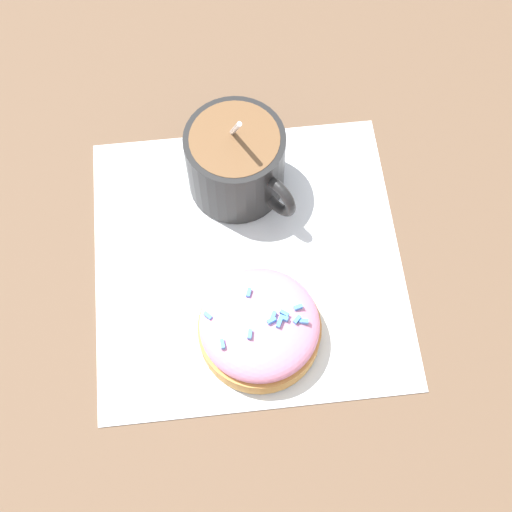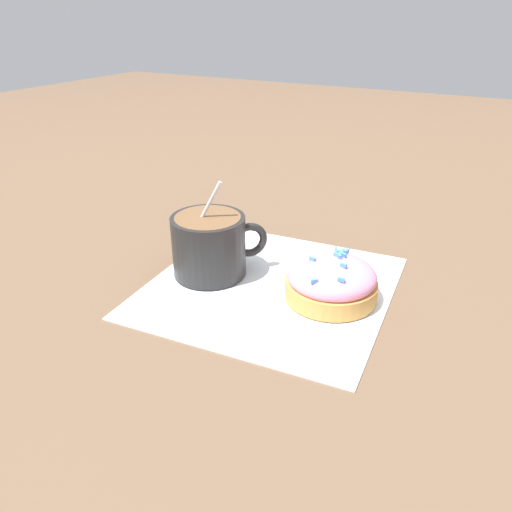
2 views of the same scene
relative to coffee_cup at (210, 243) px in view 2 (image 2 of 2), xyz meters
The scene contains 4 objects.
ground_plane 0.09m from the coffee_cup, ahead, with size 3.00×3.00×0.00m, color brown.
paper_napkin 0.09m from the coffee_cup, ahead, with size 0.28×0.28×0.00m.
coffee_cup is the anchor object (origin of this frame).
frosted_pastry 0.15m from the coffee_cup, ahead, with size 0.10×0.10×0.05m.
Camera 2 is at (0.22, -0.44, 0.29)m, focal length 35.00 mm.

